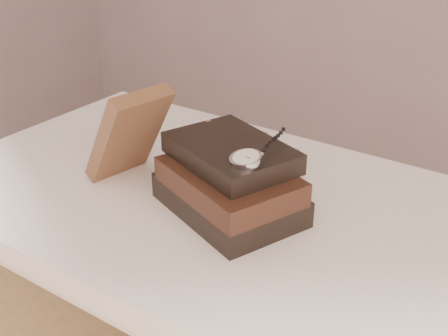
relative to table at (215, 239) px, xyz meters
The scene contains 5 objects.
table is the anchor object (origin of this frame).
book_stack 0.16m from the table, 31.15° to the right, with size 0.27×0.23×0.12m.
journal 0.24m from the table, 165.03° to the right, with size 0.03×0.12×0.19m, color #482C1B.
pocket_watch 0.25m from the table, 30.04° to the right, with size 0.06×0.15×0.02m.
eyeglasses 0.17m from the table, 86.74° to the left, with size 0.13×0.14×0.05m.
Camera 1 is at (0.51, -0.36, 1.24)m, focal length 46.68 mm.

